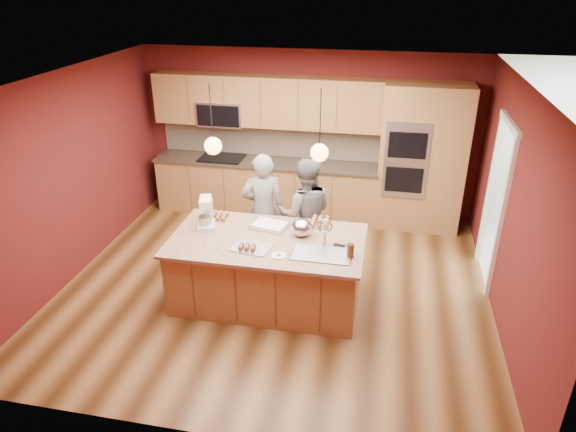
% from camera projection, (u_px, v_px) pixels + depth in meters
% --- Properties ---
extents(floor, '(5.50, 5.50, 0.00)m').
position_uv_depth(floor, '(276.00, 285.00, 6.85)').
color(floor, '#42250F').
rests_on(floor, ground).
extents(ceiling, '(5.50, 5.50, 0.00)m').
position_uv_depth(ceiling, '(273.00, 80.00, 5.67)').
color(ceiling, silver).
rests_on(ceiling, ground).
extents(wall_back, '(5.50, 0.00, 5.50)m').
position_uv_depth(wall_back, '(308.00, 134.00, 8.47)').
color(wall_back, '#511514').
rests_on(wall_back, ground).
extents(wall_front, '(5.50, 0.00, 5.50)m').
position_uv_depth(wall_front, '(206.00, 314.00, 4.05)').
color(wall_front, '#511514').
rests_on(wall_front, ground).
extents(wall_left, '(0.00, 5.00, 5.00)m').
position_uv_depth(wall_left, '(71.00, 176.00, 6.74)').
color(wall_left, '#511514').
rests_on(wall_left, ground).
extents(wall_right, '(0.00, 5.00, 5.00)m').
position_uv_depth(wall_right, '(513.00, 211.00, 5.78)').
color(wall_right, '#511514').
rests_on(wall_right, ground).
extents(cabinet_run, '(3.74, 0.64, 2.30)m').
position_uv_depth(cabinet_run, '(265.00, 157.00, 8.52)').
color(cabinet_run, '#976331').
rests_on(cabinet_run, floor).
extents(oven_column, '(1.30, 0.62, 2.30)m').
position_uv_depth(oven_column, '(422.00, 159.00, 7.96)').
color(oven_column, '#976331').
rests_on(oven_column, floor).
extents(doorway_trim, '(0.08, 1.11, 2.20)m').
position_uv_depth(doorway_trim, '(495.00, 206.00, 6.62)').
color(doorway_trim, white).
rests_on(doorway_trim, wall_right).
extents(pendant_left, '(0.20, 0.20, 0.80)m').
position_uv_depth(pendant_left, '(213.00, 146.00, 5.81)').
color(pendant_left, black).
rests_on(pendant_left, ceiling).
extents(pendant_right, '(0.20, 0.20, 0.80)m').
position_uv_depth(pendant_right, '(319.00, 152.00, 5.60)').
color(pendant_right, black).
rests_on(pendant_right, ceiling).
extents(island, '(2.35, 1.32, 1.24)m').
position_uv_depth(island, '(269.00, 269.00, 6.38)').
color(island, '#976331').
rests_on(island, floor).
extents(person_left, '(0.67, 0.53, 1.62)m').
position_uv_depth(person_left, '(263.00, 210.00, 7.07)').
color(person_left, black).
rests_on(person_left, floor).
extents(person_right, '(0.88, 0.74, 1.60)m').
position_uv_depth(person_right, '(305.00, 214.00, 6.97)').
color(person_right, slate).
rests_on(person_right, floor).
extents(stand_mixer, '(0.27, 0.33, 0.40)m').
position_uv_depth(stand_mixer, '(206.00, 215.00, 6.41)').
color(stand_mixer, white).
rests_on(stand_mixer, island).
extents(sheet_cake, '(0.52, 0.43, 0.05)m').
position_uv_depth(sheet_cake, '(269.00, 225.00, 6.48)').
color(sheet_cake, '#BBBDC2').
rests_on(sheet_cake, island).
extents(cooling_rack, '(0.48, 0.37, 0.02)m').
position_uv_depth(cooling_rack, '(251.00, 247.00, 5.99)').
color(cooling_rack, silver).
rests_on(cooling_rack, island).
extents(mixing_bowl, '(0.26, 0.26, 0.22)m').
position_uv_depth(mixing_bowl, '(302.00, 228.00, 6.24)').
color(mixing_bowl, '#B2B4B9').
rests_on(mixing_bowl, island).
extents(plate, '(0.17, 0.17, 0.01)m').
position_uv_depth(plate, '(279.00, 256.00, 5.83)').
color(plate, white).
rests_on(plate, island).
extents(tumbler, '(0.08, 0.08, 0.16)m').
position_uv_depth(tumbler, '(350.00, 250.00, 5.78)').
color(tumbler, '#3A240E').
rests_on(tumbler, island).
extents(phone, '(0.15, 0.10, 0.01)m').
position_uv_depth(phone, '(339.00, 246.00, 6.04)').
color(phone, black).
rests_on(phone, island).
extents(cupcakes_left, '(0.23, 0.23, 0.07)m').
position_uv_depth(cupcakes_left, '(219.00, 216.00, 6.70)').
color(cupcakes_left, '#BA7142').
rests_on(cupcakes_left, island).
extents(cupcakes_rack, '(0.22, 0.15, 0.07)m').
position_uv_depth(cupcakes_rack, '(247.00, 247.00, 5.93)').
color(cupcakes_rack, '#BA7142').
rests_on(cupcakes_rack, island).
extents(cupcakes_right, '(0.24, 0.32, 0.07)m').
position_uv_depth(cupcakes_right, '(320.00, 222.00, 6.54)').
color(cupcakes_right, '#BA7142').
rests_on(cupcakes_right, island).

